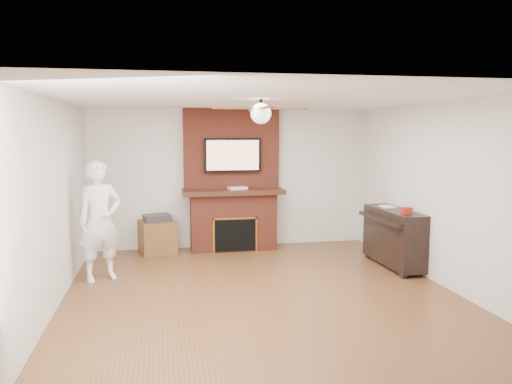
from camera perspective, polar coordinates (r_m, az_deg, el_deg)
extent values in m
cube|color=#563219|center=(6.68, 0.54, -12.18)|extent=(5.36, 5.86, 0.18)
cube|color=white|center=(6.33, 0.57, 11.41)|extent=(5.36, 5.86, 0.18)
cube|color=beige|center=(9.15, -2.98, 1.64)|extent=(5.36, 0.18, 2.50)
cube|color=beige|center=(3.67, 9.43, -6.56)|extent=(5.36, 0.18, 2.50)
cube|color=beige|center=(6.38, -22.89, -1.24)|extent=(0.18, 5.86, 2.50)
cube|color=beige|center=(7.33, 20.82, -0.15)|extent=(0.18, 5.86, 2.50)
cube|color=maroon|center=(8.92, -2.65, -3.36)|extent=(1.50, 0.50, 1.00)
cube|color=black|center=(8.81, -2.64, 0.06)|extent=(1.78, 0.64, 0.08)
cube|color=maroon|center=(8.93, -2.83, 4.98)|extent=(1.70, 0.20, 1.42)
cube|color=black|center=(8.71, -2.40, -4.92)|extent=(0.70, 0.06, 0.55)
cube|color=#BF8C2D|center=(8.65, -2.40, -3.05)|extent=(0.78, 0.02, 0.03)
cube|color=#BF8C2D|center=(8.65, -4.85, -5.02)|extent=(0.03, 0.02, 0.61)
cube|color=#BF8C2D|center=(8.76, 0.04, -4.84)|extent=(0.03, 0.02, 0.61)
cube|color=black|center=(8.79, -2.69, 4.23)|extent=(1.00, 0.07, 0.60)
cube|color=#E9AC7B|center=(8.75, -2.66, 4.22)|extent=(0.92, 0.01, 0.52)
cylinder|color=black|center=(6.32, 0.56, 9.96)|extent=(0.04, 0.04, 0.14)
sphere|color=white|center=(6.31, 0.56, 8.96)|extent=(0.26, 0.26, 0.26)
cube|color=black|center=(6.39, 3.51, 9.47)|extent=(0.55, 0.11, 0.01)
cube|color=black|center=(6.64, -0.01, 9.39)|extent=(0.11, 0.55, 0.01)
cube|color=black|center=(6.26, -2.44, 9.53)|extent=(0.55, 0.11, 0.01)
cube|color=black|center=(5.99, 1.20, 9.64)|extent=(0.11, 0.55, 0.01)
imported|color=white|center=(7.34, -17.38, -3.17)|extent=(0.74, 0.65, 1.69)
cube|color=brown|center=(8.85, -11.20, -5.04)|extent=(0.69, 0.69, 0.55)
cube|color=#29292B|center=(8.79, -11.25, -2.92)|extent=(0.51, 0.44, 0.11)
cube|color=black|center=(8.06, 15.50, -4.92)|extent=(0.44, 1.38, 0.84)
cube|color=black|center=(7.48, 16.54, -6.70)|extent=(0.06, 0.11, 0.74)
cube|color=black|center=(8.56, 12.76, -4.86)|extent=(0.06, 0.11, 0.74)
cube|color=black|center=(7.90, 14.05, -3.00)|extent=(0.18, 1.27, 0.05)
cube|color=silver|center=(8.22, 14.78, -1.63)|extent=(0.19, 0.26, 0.01)
cube|color=maroon|center=(7.65, 16.83, -2.04)|extent=(0.13, 0.13, 0.09)
cube|color=silver|center=(8.79, -2.13, 0.46)|extent=(0.36, 0.26, 0.05)
cylinder|color=#DC5919|center=(8.87, -3.35, -6.28)|extent=(0.07, 0.07, 0.13)
cylinder|color=#407B31|center=(8.84, -2.98, -6.45)|extent=(0.06, 0.06, 0.10)
cylinder|color=#FEE8CA|center=(8.84, -1.36, -6.42)|extent=(0.08, 0.08, 0.10)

